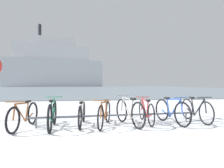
# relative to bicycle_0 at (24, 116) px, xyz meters

# --- Properties ---
(ground) EXTENTS (80.00, 132.00, 0.08)m
(ground) POSITION_rel_bicycle_0_xyz_m (1.71, 52.27, -0.38)
(ground) COLOR white
(bike_rack) EXTENTS (4.86, 0.33, 0.31)m
(bike_rack) POSITION_rel_bicycle_0_xyz_m (2.49, 0.12, -0.07)
(bike_rack) COLOR #4C5156
(bike_rack) RESTS_ON ground
(bicycle_0) EXTENTS (0.46, 1.73, 0.76)m
(bicycle_0) POSITION_rel_bicycle_0_xyz_m (0.00, 0.00, 0.00)
(bicycle_0) COLOR black
(bicycle_0) RESTS_ON ground
(bicycle_1) EXTENTS (0.46, 1.71, 0.82)m
(bicycle_1) POSITION_rel_bicycle_0_xyz_m (0.74, -0.11, 0.03)
(bicycle_1) COLOR black
(bicycle_1) RESTS_ON ground
(bicycle_2) EXTENTS (0.46, 1.70, 0.74)m
(bicycle_2) POSITION_rel_bicycle_0_xyz_m (1.50, 0.16, -0.01)
(bicycle_2) COLOR black
(bicycle_2) RESTS_ON ground
(bicycle_3) EXTENTS (0.61, 1.62, 0.76)m
(bicycle_3) POSITION_rel_bicycle_0_xyz_m (2.13, -0.02, 0.00)
(bicycle_3) COLOR black
(bicycle_3) RESTS_ON ground
(bicycle_4) EXTENTS (0.58, 1.66, 0.84)m
(bicycle_4) POSITION_rel_bicycle_0_xyz_m (2.83, 0.03, 0.03)
(bicycle_4) COLOR black
(bicycle_4) RESTS_ON ground
(bicycle_5) EXTENTS (0.46, 1.72, 0.76)m
(bicycle_5) POSITION_rel_bicycle_0_xyz_m (3.41, 0.29, 0.01)
(bicycle_5) COLOR black
(bicycle_5) RESTS_ON ground
(bicycle_6) EXTENTS (0.50, 1.62, 0.81)m
(bicycle_6) POSITION_rel_bicycle_0_xyz_m (4.12, 0.07, 0.02)
(bicycle_6) COLOR black
(bicycle_6) RESTS_ON ground
(bicycle_7) EXTENTS (0.46, 1.66, 0.80)m
(bicycle_7) POSITION_rel_bicycle_0_xyz_m (5.00, 0.24, 0.02)
(bicycle_7) COLOR black
(bicycle_7) RESTS_ON ground
(ferry_ship) EXTENTS (45.14, 19.67, 28.39)m
(ferry_ship) POSITION_rel_bicycle_0_xyz_m (-13.52, 85.71, 9.17)
(ferry_ship) COLOR silver
(ferry_ship) RESTS_ON ground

